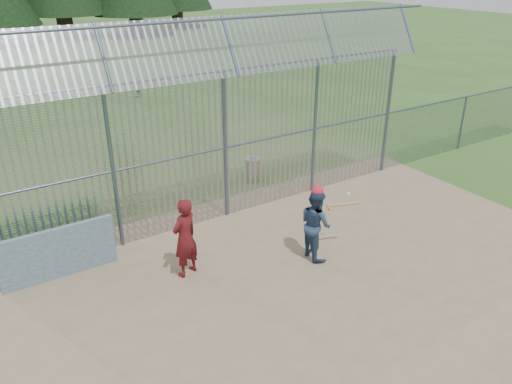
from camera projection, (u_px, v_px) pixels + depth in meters
ground at (304, 276)px, 11.27m from camera, size 120.00×120.00×0.00m
dirt_infield at (318, 286)px, 10.88m from camera, size 14.00×10.00×0.02m
dugout_wall at (58, 253)px, 10.97m from camera, size 2.50×0.12×1.20m
batter at (315, 224)px, 11.64m from camera, size 0.74×0.90×1.72m
onlooker at (185, 238)px, 10.93m from camera, size 0.79×0.66×1.86m
bg_kid_seated at (139, 90)px, 25.50m from camera, size 0.51×0.48×0.84m
batting_gear at (322, 194)px, 11.36m from camera, size 1.25×0.46×0.63m
trash_can at (252, 169)px, 16.02m from camera, size 0.56×0.56×0.82m
backstop_fence at (283, 124)px, 13.77m from camera, size 20.09×0.81×5.30m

